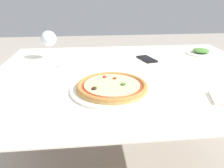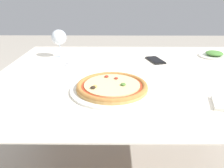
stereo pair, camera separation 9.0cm
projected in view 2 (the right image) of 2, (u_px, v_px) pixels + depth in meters
name	position (u px, v px, depth m)	size (l,w,h in m)	color
dining_table	(137.00, 87.00, 1.14)	(1.42, 1.12, 0.75)	brown
pizza_plate	(112.00, 87.00, 0.91)	(0.35, 0.35, 0.04)	white
fork	(67.00, 67.00, 1.20)	(0.04, 0.17, 0.00)	silver
wine_glass_far_left	(59.00, 38.00, 1.32)	(0.09, 0.09, 0.17)	silver
cell_phone	(155.00, 60.00, 1.30)	(0.11, 0.16, 0.01)	black
side_plate	(214.00, 55.00, 1.38)	(0.18, 0.18, 0.04)	white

